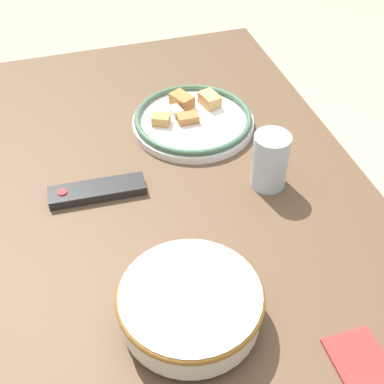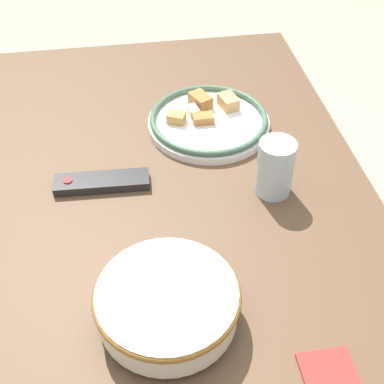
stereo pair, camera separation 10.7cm
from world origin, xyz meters
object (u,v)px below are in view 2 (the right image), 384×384
Objects in this scene: food_plate at (208,120)px; tv_remote at (102,182)px; drinking_glass at (275,168)px; noodle_bowl at (167,303)px.

food_plate is 0.31m from tv_remote.
drinking_glass is at bearing -98.41° from tv_remote.
noodle_bowl is 0.82× the size of food_plate.
noodle_bowl is 1.94× the size of drinking_glass.
tv_remote is (-0.18, 0.26, -0.01)m from food_plate.
noodle_bowl is at bearing 137.64° from drinking_glass.
food_plate is 2.36× the size of drinking_glass.
noodle_bowl is at bearing 162.71° from food_plate.
tv_remote is at bearing 15.56° from noodle_bowl.
noodle_bowl is 1.18× the size of tv_remote.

